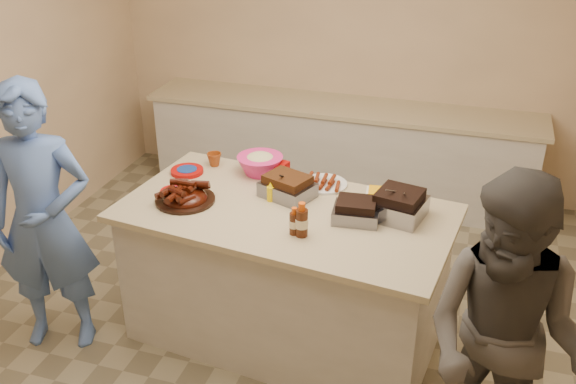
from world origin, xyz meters
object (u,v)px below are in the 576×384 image
(coleslaw_bowl, at_px, (260,173))
(bbq_bottle_b, at_px, (302,235))
(plastic_cup, at_px, (215,166))
(guest_blue, at_px, (66,335))
(roasting_pan, at_px, (398,217))
(rib_platter, at_px, (185,201))
(mustard_bottle, at_px, (271,201))
(island, at_px, (286,333))
(bbq_bottle_a, at_px, (294,234))

(coleslaw_bowl, xyz_separation_m, bbq_bottle_b, (0.50, -0.71, 0.00))
(plastic_cup, xyz_separation_m, guest_blue, (-0.74, -0.94, -0.96))
(bbq_bottle_b, xyz_separation_m, guest_blue, (-1.59, -0.20, -0.96))
(roasting_pan, bearing_deg, plastic_cup, 177.38)
(bbq_bottle_b, distance_m, plastic_cup, 1.12)
(coleslaw_bowl, relative_size, guest_blue, 0.18)
(rib_platter, relative_size, mustard_bottle, 2.92)
(roasting_pan, bearing_deg, guest_blue, -152.24)
(island, xyz_separation_m, mustard_bottle, (-0.13, 0.09, 0.96))
(bbq_bottle_b, height_order, guest_blue, bbq_bottle_b)
(bbq_bottle_a, bearing_deg, island, 117.64)
(mustard_bottle, bearing_deg, island, -35.52)
(guest_blue, bearing_deg, roasting_pan, -2.10)
(bbq_bottle_b, distance_m, guest_blue, 1.87)
(bbq_bottle_a, xyz_separation_m, plastic_cup, (-0.80, 0.72, -0.00))
(bbq_bottle_b, height_order, plastic_cup, bbq_bottle_b)
(island, height_order, roasting_pan, roasting_pan)
(roasting_pan, xyz_separation_m, guest_blue, (-2.08, -0.58, -0.96))
(mustard_bottle, bearing_deg, roasting_pan, 2.21)
(rib_platter, bearing_deg, plastic_cup, 93.73)
(mustard_bottle, bearing_deg, bbq_bottle_a, -52.93)
(coleslaw_bowl, distance_m, bbq_bottle_b, 0.86)
(rib_platter, distance_m, coleslaw_bowl, 0.61)
(roasting_pan, height_order, guest_blue, roasting_pan)
(bbq_bottle_b, bearing_deg, plastic_cup, 139.25)
(bbq_bottle_a, relative_size, plastic_cup, 1.65)
(guest_blue, bearing_deg, mustard_bottle, 5.52)
(coleslaw_bowl, bearing_deg, mustard_bottle, -61.17)
(rib_platter, height_order, bbq_bottle_b, bbq_bottle_b)
(roasting_pan, relative_size, bbq_bottle_a, 1.73)
(mustard_bottle, relative_size, plastic_cup, 1.27)
(rib_platter, xyz_separation_m, plastic_cup, (-0.04, 0.55, 0.00))
(bbq_bottle_b, bearing_deg, guest_blue, -172.67)
(island, xyz_separation_m, bbq_bottle_b, (0.18, -0.26, 0.96))
(bbq_bottle_a, height_order, guest_blue, bbq_bottle_a)
(bbq_bottle_b, bearing_deg, bbq_bottle_a, 171.50)
(rib_platter, height_order, mustard_bottle, rib_platter)
(roasting_pan, bearing_deg, rib_platter, -159.34)
(island, bearing_deg, plastic_cup, 151.65)
(island, height_order, mustard_bottle, mustard_bottle)
(coleslaw_bowl, xyz_separation_m, mustard_bottle, (0.20, -0.36, 0.00))
(plastic_cup, height_order, guest_blue, plastic_cup)
(rib_platter, distance_m, guest_blue, 1.29)
(roasting_pan, bearing_deg, island, -157.65)
(island, relative_size, roasting_pan, 6.96)
(coleslaw_bowl, bearing_deg, island, -54.13)
(bbq_bottle_a, distance_m, plastic_cup, 1.08)
(bbq_bottle_a, bearing_deg, mustard_bottle, 127.07)
(bbq_bottle_a, bearing_deg, plastic_cup, 137.96)
(roasting_pan, distance_m, mustard_bottle, 0.80)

